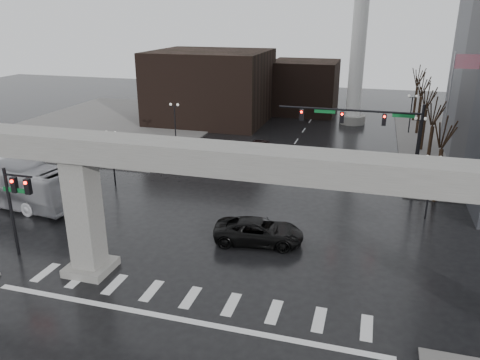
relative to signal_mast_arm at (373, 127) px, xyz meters
The scene contains 23 objects.
ground 21.64m from the signal_mast_arm, 115.57° to the right, with size 160.00×160.00×0.00m, color black.
sidewalk_nw 39.41m from the signal_mast_arm, 153.82° to the left, with size 28.00×36.00×0.15m, color #62605E.
elevated_guideway 20.35m from the signal_mast_arm, 112.35° to the right, with size 48.00×2.60×8.70m.
building_far_left 32.68m from the signal_mast_arm, 134.74° to the left, with size 16.00×14.00×10.00m, color black.
building_far_mid 35.02m from the signal_mast_arm, 108.32° to the left, with size 10.00×10.00×8.00m, color black.
smokestack 28.38m from the signal_mast_arm, 96.28° to the left, with size 3.60×3.60×30.00m.
signal_mast_arm is the anchor object (origin of this frame).
signal_left_pole 28.09m from the signal_mast_arm, 139.26° to the right, with size 2.30×0.30×6.00m.
flagpole_assembly 7.27m from the signal_mast_arm, 26.93° to the left, with size 2.06×0.12×12.00m.
lamp_right_0 6.99m from the signal_mast_arm, 46.80° to the right, with size 1.22×0.32×5.11m.
lamp_right_1 10.51m from the signal_mast_arm, 63.90° to the left, with size 1.22×0.32×5.11m.
lamp_right_2 23.75m from the signal_mast_arm, 79.01° to the left, with size 1.22×0.32×5.11m.
lamp_left_0 23.12m from the signal_mast_arm, 167.96° to the right, with size 1.22×0.32×5.11m.
lamp_left_1 24.42m from the signal_mast_arm, 157.75° to the left, with size 1.22×0.32×5.11m.
lamp_left_2 32.40m from the signal_mast_arm, 134.11° to the left, with size 1.22×0.32×5.11m.
tree_right_0 6.37m from the signal_mast_arm, ahead, with size 1.09×1.58×7.50m.
tree_right_1 9.57m from the signal_mast_arm, 52.50° to the left, with size 1.09×1.61×7.67m.
tree_right_2 16.45m from the signal_mast_arm, 70.00° to the left, with size 1.10×1.63×7.85m.
tree_right_3 24.04m from the signal_mast_arm, 76.58° to the left, with size 1.11×1.66×8.02m.
tree_right_4 31.83m from the signal_mast_arm, 79.94° to the left, with size 1.12×1.69×8.19m.
pickup_truck 14.95m from the signal_mast_arm, 119.44° to the right, with size 2.83×6.14×1.71m, color black.
city_bus 31.00m from the signal_mast_arm, 158.80° to the right, with size 3.16×13.49×3.76m, color silver.
far_car 15.54m from the signal_mast_arm, 146.12° to the left, with size 1.90×4.71×1.61m, color black.
Camera 1 is at (8.93, -21.78, 15.12)m, focal length 35.00 mm.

